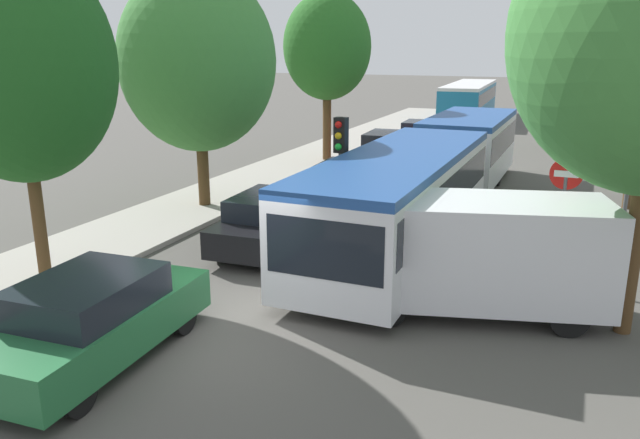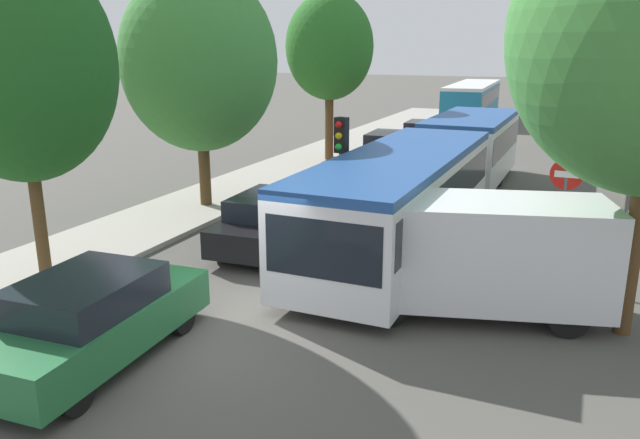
{
  "view_description": "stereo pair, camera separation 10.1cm",
  "coord_description": "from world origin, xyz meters",
  "px_view_note": "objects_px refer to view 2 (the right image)",
  "views": [
    {
      "loc": [
        5.57,
        -8.71,
        5.17
      ],
      "look_at": [
        0.2,
        4.33,
        1.2
      ],
      "focal_mm": 35.0,
      "sensor_mm": 36.0,
      "label": 1
    },
    {
      "loc": [
        5.66,
        -8.67,
        5.17
      ],
      "look_at": [
        0.2,
        4.33,
        1.2
      ],
      "focal_mm": 35.0,
      "sensor_mm": 36.0,
      "label": 2
    }
  ],
  "objects_px": {
    "queued_car_black": "(272,221)",
    "tree_left_mid": "(199,61)",
    "no_entry_sign": "(564,201)",
    "tree_left_near": "(20,65)",
    "tree_left_far": "(329,47)",
    "tree_right_far": "(613,64)",
    "queued_car_green": "(92,318)",
    "white_van": "(486,254)",
    "city_bus_rear": "(472,98)",
    "articulated_bus": "(436,170)",
    "traffic_light": "(341,153)",
    "queued_car_graphite": "(345,182)",
    "queued_car_red": "(390,150)",
    "direction_sign_post": "(633,158)",
    "queued_car_blue": "(422,134)"
  },
  "relations": [
    {
      "from": "queued_car_graphite",
      "to": "queued_car_blue",
      "type": "xyz_separation_m",
      "value": [
        -0.42,
        12.46,
        0.0
      ]
    },
    {
      "from": "tree_left_near",
      "to": "tree_left_mid",
      "type": "xyz_separation_m",
      "value": [
        -0.33,
        7.05,
        -0.08
      ]
    },
    {
      "from": "articulated_bus",
      "to": "direction_sign_post",
      "type": "height_order",
      "value": "direction_sign_post"
    },
    {
      "from": "queued_car_red",
      "to": "tree_left_near",
      "type": "bearing_deg",
      "value": 166.38
    },
    {
      "from": "white_van",
      "to": "tree_left_mid",
      "type": "relative_size",
      "value": 0.71
    },
    {
      "from": "direction_sign_post",
      "to": "tree_left_far",
      "type": "bearing_deg",
      "value": -27.92
    },
    {
      "from": "queued_car_graphite",
      "to": "direction_sign_post",
      "type": "relative_size",
      "value": 1.1
    },
    {
      "from": "tree_right_far",
      "to": "city_bus_rear",
      "type": "bearing_deg",
      "value": 125.65
    },
    {
      "from": "white_van",
      "to": "traffic_light",
      "type": "distance_m",
      "value": 5.24
    },
    {
      "from": "city_bus_rear",
      "to": "tree_left_near",
      "type": "distance_m",
      "value": 36.37
    },
    {
      "from": "tree_left_far",
      "to": "no_entry_sign",
      "type": "bearing_deg",
      "value": -48.84
    },
    {
      "from": "queued_car_red",
      "to": "no_entry_sign",
      "type": "distance_m",
      "value": 13.83
    },
    {
      "from": "tree_right_far",
      "to": "articulated_bus",
      "type": "bearing_deg",
      "value": -107.89
    },
    {
      "from": "city_bus_rear",
      "to": "queued_car_graphite",
      "type": "height_order",
      "value": "city_bus_rear"
    },
    {
      "from": "white_van",
      "to": "traffic_light",
      "type": "xyz_separation_m",
      "value": [
        -4.15,
        2.94,
        1.26
      ]
    },
    {
      "from": "city_bus_rear",
      "to": "direction_sign_post",
      "type": "height_order",
      "value": "direction_sign_post"
    },
    {
      "from": "queued_car_green",
      "to": "no_entry_sign",
      "type": "bearing_deg",
      "value": -47.83
    },
    {
      "from": "queued_car_black",
      "to": "tree_left_far",
      "type": "bearing_deg",
      "value": 12.58
    },
    {
      "from": "queued_car_red",
      "to": "articulated_bus",
      "type": "bearing_deg",
      "value": -156.26
    },
    {
      "from": "traffic_light",
      "to": "no_entry_sign",
      "type": "bearing_deg",
      "value": 90.57
    },
    {
      "from": "tree_left_near",
      "to": "articulated_bus",
      "type": "bearing_deg",
      "value": 52.34
    },
    {
      "from": "queued_car_green",
      "to": "queued_car_graphite",
      "type": "xyz_separation_m",
      "value": [
        -0.02,
        12.09,
        -0.09
      ]
    },
    {
      "from": "queued_car_blue",
      "to": "direction_sign_post",
      "type": "relative_size",
      "value": 1.1
    },
    {
      "from": "queued_car_black",
      "to": "tree_left_mid",
      "type": "xyz_separation_m",
      "value": [
        -3.88,
        2.88,
        3.94
      ]
    },
    {
      "from": "articulated_bus",
      "to": "tree_left_mid",
      "type": "height_order",
      "value": "tree_left_mid"
    },
    {
      "from": "tree_left_near",
      "to": "tree_left_mid",
      "type": "height_order",
      "value": "tree_left_mid"
    },
    {
      "from": "queued_car_black",
      "to": "tree_left_near",
      "type": "distance_m",
      "value": 6.8
    },
    {
      "from": "articulated_bus",
      "to": "no_entry_sign",
      "type": "bearing_deg",
      "value": 42.28
    },
    {
      "from": "direction_sign_post",
      "to": "tree_left_far",
      "type": "height_order",
      "value": "tree_left_far"
    },
    {
      "from": "queued_car_black",
      "to": "no_entry_sign",
      "type": "bearing_deg",
      "value": -89.62
    },
    {
      "from": "no_entry_sign",
      "to": "tree_left_near",
      "type": "xyz_separation_m",
      "value": [
        -10.55,
        -4.53,
        2.89
      ]
    },
    {
      "from": "tree_left_far",
      "to": "tree_right_far",
      "type": "distance_m",
      "value": 14.03
    },
    {
      "from": "queued_car_green",
      "to": "tree_left_far",
      "type": "relative_size",
      "value": 0.61
    },
    {
      "from": "queued_car_blue",
      "to": "traffic_light",
      "type": "bearing_deg",
      "value": -175.85
    },
    {
      "from": "queued_car_blue",
      "to": "direction_sign_post",
      "type": "distance_m",
      "value": 17.9
    },
    {
      "from": "tree_left_mid",
      "to": "queued_car_black",
      "type": "bearing_deg",
      "value": -36.6
    },
    {
      "from": "queued_car_green",
      "to": "queued_car_red",
      "type": "relative_size",
      "value": 1.0
    },
    {
      "from": "tree_left_far",
      "to": "queued_car_red",
      "type": "bearing_deg",
      "value": -2.27
    },
    {
      "from": "queued_car_graphite",
      "to": "white_van",
      "type": "xyz_separation_m",
      "value": [
        5.74,
        -7.58,
        0.56
      ]
    },
    {
      "from": "direction_sign_post",
      "to": "tree_left_far",
      "type": "relative_size",
      "value": 0.49
    },
    {
      "from": "city_bus_rear",
      "to": "tree_left_mid",
      "type": "height_order",
      "value": "tree_left_mid"
    },
    {
      "from": "queued_car_black",
      "to": "traffic_light",
      "type": "relative_size",
      "value": 1.26
    },
    {
      "from": "queued_car_black",
      "to": "articulated_bus",
      "type": "bearing_deg",
      "value": -37.56
    },
    {
      "from": "queued_car_green",
      "to": "white_van",
      "type": "distance_m",
      "value": 7.3
    },
    {
      "from": "city_bus_rear",
      "to": "queued_car_green",
      "type": "relative_size",
      "value": 2.63
    },
    {
      "from": "direction_sign_post",
      "to": "tree_left_mid",
      "type": "distance_m",
      "value": 12.46
    },
    {
      "from": "white_van",
      "to": "no_entry_sign",
      "type": "height_order",
      "value": "no_entry_sign"
    },
    {
      "from": "queued_car_blue",
      "to": "white_van",
      "type": "distance_m",
      "value": 20.97
    },
    {
      "from": "white_van",
      "to": "tree_left_near",
      "type": "xyz_separation_m",
      "value": [
        -9.27,
        -2.11,
        3.52
      ]
    },
    {
      "from": "queued_car_green",
      "to": "tree_left_mid",
      "type": "distance_m",
      "value": 10.94
    }
  ]
}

